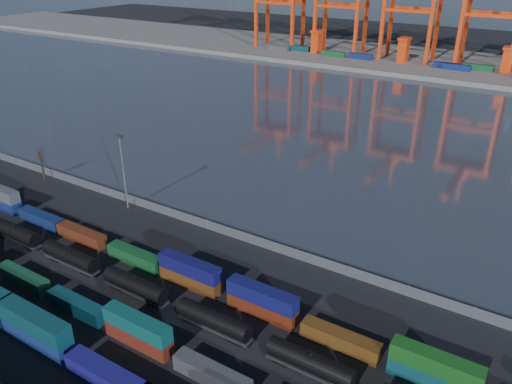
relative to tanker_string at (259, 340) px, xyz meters
The scene contains 12 objects.
ground 17.12m from the tanker_string, 162.89° to the right, with size 700.00×700.00×0.00m, color black.
harbor_water 101.33m from the tanker_string, 99.24° to the left, with size 700.00×700.00×0.00m, color #292F3B.
far_quay 205.64m from the tanker_string, 94.54° to the left, with size 700.00×70.00×2.00m, color #514F4C.
container_row_south 26.39m from the tanker_string, 144.29° to the right, with size 140.33×2.63×5.60m.
container_row_mid 34.93m from the tanker_string, 167.05° to the right, with size 140.07×2.27×4.83m.
container_row_north 7.96m from the tanker_string, 122.55° to the left, with size 140.35×2.33×4.96m.
tanker_string is the anchor object (origin of this frame).
waterfront_fence 28.18m from the tanker_string, 125.28° to the left, with size 160.12×0.12×2.20m.
bare_tree 76.99m from the tanker_string, 164.23° to the left, with size 2.27×2.23×8.52m.
yard_light_mast 51.34m from the tanker_string, 155.59° to the left, with size 1.60×0.40×16.60m.
quay_containers 192.40m from the tanker_string, 98.15° to the left, with size 172.58×10.99×2.60m.
straddle_carriers 195.98m from the tanker_string, 95.50° to the left, with size 140.00×7.00×11.10m.
Camera 1 is at (43.75, -39.62, 50.18)m, focal length 35.00 mm.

